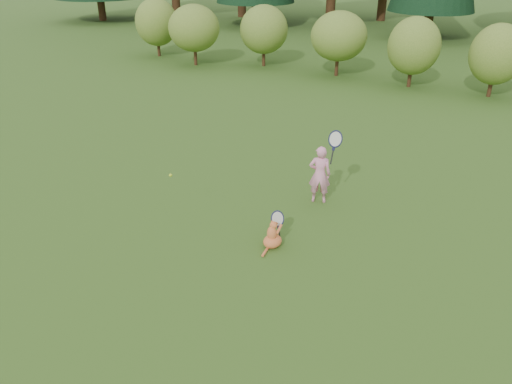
% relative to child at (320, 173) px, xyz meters
% --- Properties ---
extents(ground, '(100.00, 100.00, 0.00)m').
position_rel_child_xyz_m(ground, '(-1.03, -2.20, -0.64)').
color(ground, '#264C15').
rests_on(ground, ground).
extents(shrub_row, '(28.00, 3.00, 2.80)m').
position_rel_child_xyz_m(shrub_row, '(-1.03, 10.80, 0.76)').
color(shrub_row, '#4D6F22').
rests_on(shrub_row, ground).
extents(child, '(0.72, 0.49, 1.82)m').
position_rel_child_xyz_m(child, '(0.00, 0.00, 0.00)').
color(child, pink).
rests_on(child, ground).
extents(cat, '(0.50, 0.80, 0.69)m').
position_rel_child_xyz_m(cat, '(-0.26, -1.97, -0.38)').
color(cat, '#C85C26').
rests_on(cat, ground).
extents(tennis_ball, '(0.06, 0.06, 0.06)m').
position_rel_child_xyz_m(tennis_ball, '(-2.35, -1.88, 0.33)').
color(tennis_ball, '#B9CA17').
rests_on(tennis_ball, ground).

